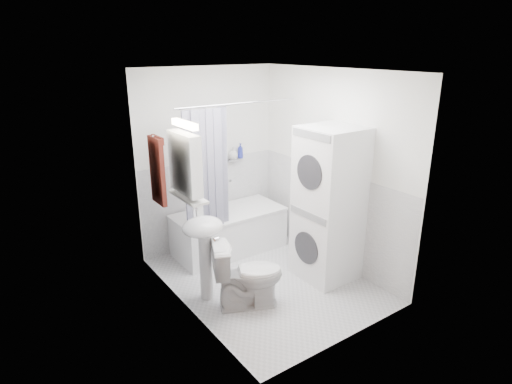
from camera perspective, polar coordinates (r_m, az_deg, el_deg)
floor at (r=5.18m, az=1.25°, el=-11.65°), size 2.60×2.60×0.00m
room_walls at (r=4.60m, az=1.38°, el=4.50°), size 2.60×2.60×2.60m
wainscot at (r=5.12m, az=-0.65°, el=-4.48°), size 1.98×2.58×2.58m
door at (r=3.84m, az=-5.29°, el=-6.31°), size 0.05×2.00×2.00m
bathtub at (r=5.75m, az=-3.62°, el=-4.95°), size 1.46×0.69×0.56m
tub_spout at (r=5.91m, az=-3.76°, el=1.64°), size 0.04×0.12×0.04m
curtain_rod at (r=5.06m, az=-2.28°, el=11.73°), size 1.64×0.02×0.02m
shower_curtain at (r=4.98m, az=-6.50°, el=2.70°), size 0.55×0.02×1.45m
sink at (r=4.55m, az=-7.00°, el=-6.30°), size 0.44×0.37×1.04m
medicine_cabinet at (r=4.21m, az=-9.42°, el=4.00°), size 0.13×0.50×0.71m
shelf at (r=4.33m, az=-8.99°, el=-0.65°), size 0.18×0.54×0.02m
shower_caddy at (r=5.85m, az=-3.34°, el=4.23°), size 0.22×0.06×0.02m
towel at (r=4.84m, az=-13.03°, el=2.96°), size 0.07×0.32×0.78m
washer_dryer at (r=4.98m, az=9.67°, el=-1.68°), size 0.65×0.64×1.80m
toilet at (r=4.56m, az=-1.08°, el=-10.99°), size 0.84×0.68×0.72m
soap_pump at (r=4.61m, az=-7.66°, el=-2.64°), size 0.08×0.17×0.08m
shelf_bottle at (r=4.18m, az=-8.11°, el=-0.60°), size 0.07×0.18×0.07m
shelf_cup at (r=4.41m, az=-9.72°, el=0.55°), size 0.10×0.09×0.10m
shampoo_a at (r=5.85m, az=-3.09°, el=4.99°), size 0.13×0.17×0.13m
shampoo_b at (r=5.92m, az=-2.10°, el=4.92°), size 0.08×0.21×0.08m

